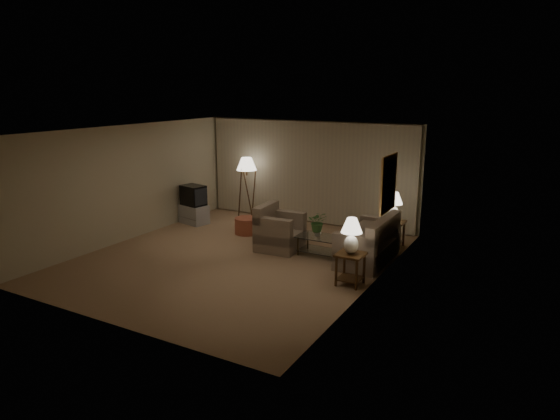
# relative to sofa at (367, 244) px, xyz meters

# --- Properties ---
(ground) EXTENTS (7.00, 7.00, 0.00)m
(ground) POSITION_rel_sofa_xyz_m (-2.50, -1.12, -0.38)
(ground) COLOR #A4795A
(ground) RESTS_ON ground
(room_shell) EXTENTS (6.04, 7.02, 2.72)m
(room_shell) POSITION_rel_sofa_xyz_m (-2.48, 0.39, 1.37)
(room_shell) COLOR #BEB292
(room_shell) RESTS_ON ground
(sofa) EXTENTS (1.73, 0.88, 0.77)m
(sofa) POSITION_rel_sofa_xyz_m (0.00, 0.00, 0.00)
(sofa) COLOR gray
(sofa) RESTS_ON ground
(armchair) EXTENTS (1.05, 1.01, 0.79)m
(armchair) POSITION_rel_sofa_xyz_m (-1.97, -0.18, 0.01)
(armchair) COLOR gray
(armchair) RESTS_ON ground
(side_table_near) EXTENTS (0.49, 0.49, 0.60)m
(side_table_near) POSITION_rel_sofa_xyz_m (0.15, -1.35, 0.02)
(side_table_near) COLOR #3D2510
(side_table_near) RESTS_ON ground
(side_table_far) EXTENTS (0.53, 0.45, 0.60)m
(side_table_far) POSITION_rel_sofa_xyz_m (0.15, 1.25, 0.02)
(side_table_far) COLOR #3D2510
(side_table_far) RESTS_ON ground
(table_lamp_near) EXTENTS (0.39, 0.39, 0.67)m
(table_lamp_near) POSITION_rel_sofa_xyz_m (0.15, -1.35, 0.61)
(table_lamp_near) COLOR white
(table_lamp_near) RESTS_ON side_table_near
(table_lamp_far) EXTENTS (0.38, 0.38, 0.66)m
(table_lamp_far) POSITION_rel_sofa_xyz_m (0.15, 1.25, 0.61)
(table_lamp_far) COLOR white
(table_lamp_far) RESTS_ON side_table_far
(coffee_table) EXTENTS (1.14, 0.62, 0.41)m
(coffee_table) POSITION_rel_sofa_xyz_m (-0.94, -0.10, -0.11)
(coffee_table) COLOR silver
(coffee_table) RESTS_ON ground
(tv_cabinet) EXTENTS (0.94, 0.77, 0.50)m
(tv_cabinet) POSITION_rel_sofa_xyz_m (-5.05, 0.63, -0.13)
(tv_cabinet) COLOR #A7A7A9
(tv_cabinet) RESTS_ON ground
(crt_tv) EXTENTS (0.80, 0.69, 0.53)m
(crt_tv) POSITION_rel_sofa_xyz_m (-5.05, 0.63, 0.38)
(crt_tv) COLOR black
(crt_tv) RESTS_ON tv_cabinet
(floor_lamp) EXTENTS (0.55, 0.55, 1.69)m
(floor_lamp) POSITION_rel_sofa_xyz_m (-4.10, 1.78, 0.50)
(floor_lamp) COLOR #3D2510
(floor_lamp) RESTS_ON ground
(ottoman) EXTENTS (0.78, 0.78, 0.40)m
(ottoman) POSITION_rel_sofa_xyz_m (-3.30, 0.51, -0.18)
(ottoman) COLOR #984D33
(ottoman) RESTS_ON ground
(vase) EXTENTS (0.18, 0.18, 0.16)m
(vase) POSITION_rel_sofa_xyz_m (-1.09, -0.10, 0.11)
(vase) COLOR white
(vase) RESTS_ON coffee_table
(flowers) EXTENTS (0.51, 0.48, 0.45)m
(flowers) POSITION_rel_sofa_xyz_m (-1.09, -0.10, 0.41)
(flowers) COLOR #407534
(flowers) RESTS_ON vase
(book) EXTENTS (0.26, 0.27, 0.02)m
(book) POSITION_rel_sofa_xyz_m (-0.69, -0.20, 0.04)
(book) COLOR olive
(book) RESTS_ON coffee_table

